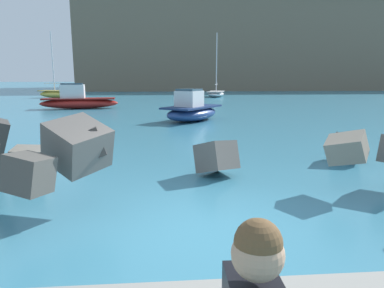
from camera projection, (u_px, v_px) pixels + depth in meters
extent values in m
plane|color=teal|center=(202.00, 231.00, 5.83)|extent=(400.00, 400.00, 0.00)
cube|color=#4C4944|center=(29.00, 174.00, 5.56)|extent=(0.86, 0.77, 0.72)
cube|color=#605B56|center=(78.00, 145.00, 6.49)|extent=(1.42, 1.48, 1.14)
cube|color=gray|center=(347.00, 148.00, 7.58)|extent=(1.12, 1.03, 0.83)
cube|color=#605B56|center=(216.00, 157.00, 9.02)|extent=(1.23, 1.32, 1.01)
cube|color=#3D3A38|center=(88.00, 144.00, 6.60)|extent=(0.80, 0.72, 0.71)
cube|color=#605B56|center=(347.00, 146.00, 10.55)|extent=(1.19, 1.12, 0.91)
cube|color=slate|center=(30.00, 160.00, 8.78)|extent=(0.87, 0.82, 0.69)
sphere|color=tan|center=(258.00, 255.00, 1.34)|extent=(0.21, 0.21, 0.21)
sphere|color=brown|center=(258.00, 243.00, 1.33)|extent=(0.19, 0.19, 0.19)
cylinder|color=black|center=(247.00, 273.00, 1.78)|extent=(0.10, 0.53, 0.41)
ellipsoid|color=navy|center=(192.00, 114.00, 20.55)|extent=(4.24, 4.66, 0.86)
cube|color=navy|center=(192.00, 107.00, 20.47)|extent=(3.90, 4.29, 0.10)
cube|color=silver|center=(189.00, 99.00, 20.11)|extent=(1.78, 1.78, 0.92)
cube|color=#334C5B|center=(189.00, 90.00, 20.02)|extent=(1.60, 1.60, 0.12)
ellipsoid|color=maroon|center=(79.00, 103.00, 28.49)|extent=(6.35, 2.13, 0.85)
cube|color=maroon|center=(79.00, 99.00, 28.42)|extent=(5.85, 1.96, 0.10)
cube|color=silver|center=(73.00, 91.00, 28.23)|extent=(1.95, 1.09, 1.11)
cube|color=#334C5B|center=(72.00, 84.00, 28.11)|extent=(1.76, 0.98, 0.12)
ellipsoid|color=white|center=(216.00, 94.00, 45.72)|extent=(3.26, 5.24, 0.73)
cube|color=#ACACAC|center=(216.00, 92.00, 45.66)|extent=(3.00, 4.82, 0.10)
cylinder|color=silver|center=(217.00, 62.00, 45.30)|extent=(0.12, 0.12, 7.46)
cylinder|color=silver|center=(216.00, 84.00, 45.84)|extent=(0.85, 2.84, 0.08)
ellipsoid|color=#EAC64C|center=(58.00, 94.00, 43.04)|extent=(5.36, 3.43, 0.92)
cube|color=#AF9539|center=(57.00, 91.00, 42.96)|extent=(4.93, 3.16, 0.10)
cylinder|color=silver|center=(53.00, 61.00, 42.39)|extent=(0.12, 0.12, 7.09)
cylinder|color=silver|center=(54.00, 83.00, 42.89)|extent=(2.87, 1.15, 0.08)
cube|color=#756651|center=(268.00, 52.00, 81.06)|extent=(80.71, 36.17, 16.81)
cube|color=#667F4C|center=(270.00, 11.00, 79.35)|extent=(82.33, 36.90, 1.20)
cylinder|color=silver|center=(379.00, 9.00, 88.49)|extent=(4.86, 4.86, 3.42)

